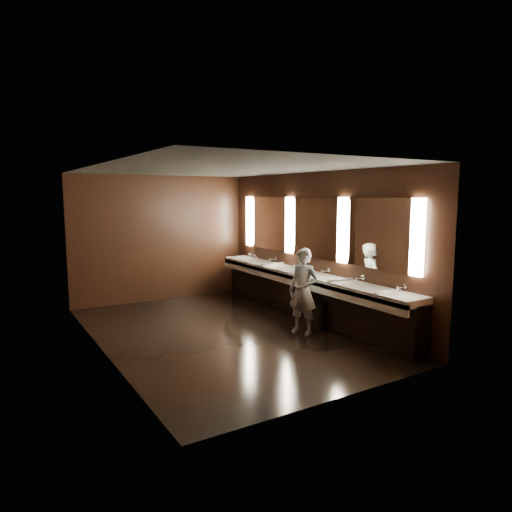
# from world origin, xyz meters

# --- Properties ---
(floor) EXTENTS (6.00, 6.00, 0.00)m
(floor) POSITION_xyz_m (0.00, 0.00, 0.00)
(floor) COLOR black
(floor) RESTS_ON ground
(ceiling) EXTENTS (4.00, 6.00, 0.02)m
(ceiling) POSITION_xyz_m (0.00, 0.00, 2.80)
(ceiling) COLOR #2D2D2B
(ceiling) RESTS_ON wall_back
(wall_back) EXTENTS (4.00, 0.02, 2.80)m
(wall_back) POSITION_xyz_m (0.00, 3.00, 1.40)
(wall_back) COLOR black
(wall_back) RESTS_ON floor
(wall_front) EXTENTS (4.00, 0.02, 2.80)m
(wall_front) POSITION_xyz_m (0.00, -3.00, 1.40)
(wall_front) COLOR black
(wall_front) RESTS_ON floor
(wall_left) EXTENTS (0.02, 6.00, 2.80)m
(wall_left) POSITION_xyz_m (-2.00, 0.00, 1.40)
(wall_left) COLOR black
(wall_left) RESTS_ON floor
(wall_right) EXTENTS (0.02, 6.00, 2.80)m
(wall_right) POSITION_xyz_m (2.00, 0.00, 1.40)
(wall_right) COLOR black
(wall_right) RESTS_ON floor
(sink_counter) EXTENTS (0.55, 5.40, 1.01)m
(sink_counter) POSITION_xyz_m (1.79, 0.00, 0.50)
(sink_counter) COLOR black
(sink_counter) RESTS_ON floor
(mirror_band) EXTENTS (0.06, 5.03, 1.15)m
(mirror_band) POSITION_xyz_m (1.98, -0.00, 1.75)
(mirror_band) COLOR white
(mirror_band) RESTS_ON wall_right
(person) EXTENTS (0.52, 0.63, 1.47)m
(person) POSITION_xyz_m (1.17, -0.73, 0.74)
(person) COLOR #8BAFD0
(person) RESTS_ON floor
(trash_bin) EXTENTS (0.32, 0.32, 0.49)m
(trash_bin) POSITION_xyz_m (1.58, -0.67, 0.25)
(trash_bin) COLOR black
(trash_bin) RESTS_ON floor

